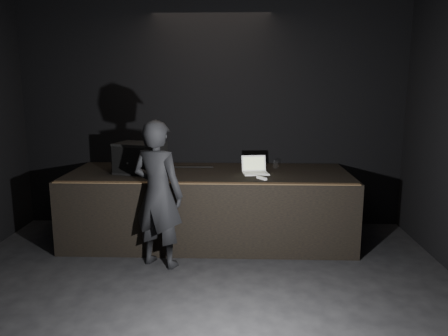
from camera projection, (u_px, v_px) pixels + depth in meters
name	position (u px, v px, depth m)	size (l,w,h in m)	color
room_walls	(184.00, 114.00, 3.37)	(6.10, 7.10, 3.52)	black
stage_riser	(209.00, 206.00, 6.34)	(4.00, 1.50, 1.00)	black
riser_lip	(205.00, 183.00, 5.55)	(3.92, 0.10, 0.01)	brown
stage_monitor	(140.00, 158.00, 6.14)	(0.75, 0.63, 0.43)	black
cable	(179.00, 167.00, 6.58)	(0.02, 0.02, 1.03)	black
laptop	(255.00, 169.00, 6.18)	(0.39, 0.36, 0.24)	white
beer_can	(166.00, 171.00, 5.90)	(0.07, 0.07, 0.17)	silver
plastic_cup	(276.00, 165.00, 6.53)	(0.09, 0.09, 0.11)	white
wii_remote	(262.00, 178.00, 5.79)	(0.04, 0.17, 0.03)	silver
person	(158.00, 194.00, 5.35)	(0.67, 0.44, 1.83)	black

